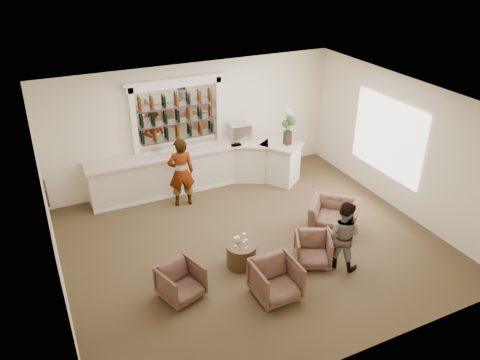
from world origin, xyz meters
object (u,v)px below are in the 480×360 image
armchair_far (333,217)px  flower_vase (288,125)px  bar_counter (198,169)px  armchair_right (313,250)px  cocktail_table (241,255)px  guest (343,235)px  armchair_left (181,282)px  armchair_center (276,280)px  espresso_machine (240,132)px  sommelier (181,173)px

armchair_far → flower_vase: size_ratio=1.09×
bar_counter → armchair_right: bar_counter is taller
armchair_far → cocktail_table: bearing=-130.2°
guest → armchair_far: bearing=-64.6°
bar_counter → armchair_left: bar_counter is taller
bar_counter → armchair_left: 4.35m
armchair_right → armchair_far: 1.42m
guest → armchair_center: 1.75m
espresso_machine → flower_vase: bearing=-32.8°
armchair_far → armchair_right: bearing=-99.4°
armchair_center → flower_vase: (2.54, 3.99, 1.32)m
cocktail_table → sommelier: (-0.28, 2.91, 0.66)m
sommelier → armchair_left: sommelier is taller
flower_vase → espresso_machine: bearing=143.2°
armchair_center → armchair_far: armchair_center is taller
bar_counter → flower_vase: size_ratio=5.70×
cocktail_table → flower_vase: (2.72, 2.85, 1.45)m
armchair_left → espresso_machine: 5.19m
guest → armchair_far: 1.39m
armchair_right → flower_vase: size_ratio=0.74×
guest → armchair_right: (-0.49, 0.31, -0.42)m
bar_counter → flower_vase: 2.69m
sommelier → armchair_far: sommelier is taller
guest → flower_vase: flower_vase is taller
armchair_left → armchair_far: bearing=-8.5°
armchair_center → espresso_machine: 5.10m
armchair_left → armchair_far: armchair_far is taller
armchair_left → armchair_right: bearing=-21.9°
sommelier → flower_vase: size_ratio=1.81×
bar_counter → flower_vase: flower_vase is taller
armchair_right → armchair_left: bearing=-157.8°
armchair_far → sommelier: bearing=-180.0°
armchair_left → armchair_far: (3.95, 0.67, 0.01)m
armchair_center → sommelier: bearing=96.3°
armchair_center → espresso_machine: size_ratio=1.55×
flower_vase → guest: bearing=-102.9°
sommelier → armchair_center: size_ratio=2.14×
bar_counter → flower_vase: bearing=-17.0°
guest → armchair_right: 0.71m
cocktail_table → guest: guest is taller
guest → espresso_machine: espresso_machine is taller
cocktail_table → armchair_far: armchair_far is taller
armchair_center → armchair_far: 2.73m
sommelier → cocktail_table: bearing=104.2°
armchair_left → cocktail_table: bearing=-3.4°
guest → armchair_center: bearing=62.8°
armchair_right → flower_vase: 3.92m
bar_counter → sommelier: sommelier is taller
sommelier → espresso_machine: bearing=-151.0°
armchair_center → espresso_machine: bearing=72.4°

